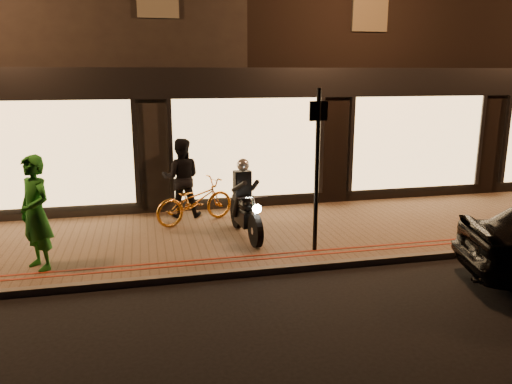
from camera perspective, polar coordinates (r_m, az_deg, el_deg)
ground at (r=8.79m, az=4.53°, el=-9.16°), size 90.00×90.00×0.00m
sidewalk at (r=10.58m, az=1.32°, el=-4.82°), size 50.00×4.00×0.12m
kerb_stone at (r=8.82m, az=4.44°, el=-8.68°), size 50.00×0.14×0.12m
red_kerb_lines at (r=9.24m, az=3.53°, el=-7.18°), size 50.00×0.26×0.01m
building_row at (r=16.93m, az=-4.61°, el=16.35°), size 48.00×10.11×8.50m
motorcycle at (r=10.09m, az=-1.26°, el=-1.72°), size 0.61×1.94×1.59m
sign_post at (r=9.12m, az=6.99°, el=3.38°), size 0.35×0.09×3.00m
bicycle_gold at (r=11.13m, az=-7.00°, el=-1.03°), size 1.98×1.33×0.98m
person_green at (r=9.11m, az=-23.88°, el=-2.21°), size 0.82×0.85×1.95m
person_dark at (r=11.57m, az=-8.55°, el=1.60°), size 0.97×0.80×1.82m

